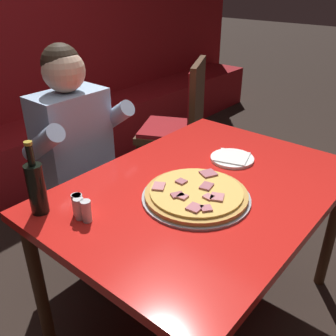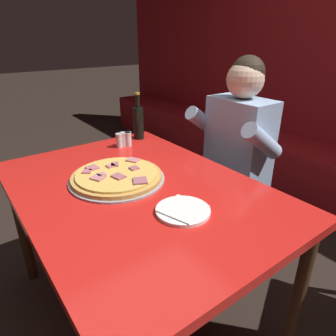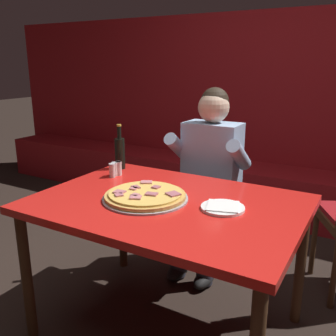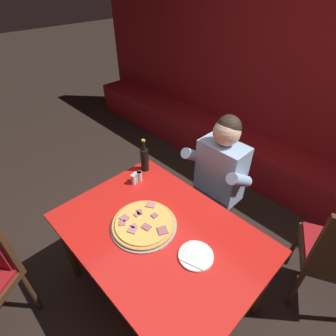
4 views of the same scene
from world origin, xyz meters
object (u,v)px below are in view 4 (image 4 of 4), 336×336
beer_bottle (145,159)px  diner_seated_blue_shirt (213,182)px  shaker_parmesan (140,177)px  shaker_red_pepper_flakes (136,178)px  pizza (144,224)px  main_dining_table (159,239)px  shaker_black_pepper (140,177)px  shaker_oregano (133,180)px  plate_white_paper (196,256)px

beer_bottle → diner_seated_blue_shirt: 0.60m
shaker_parmesan → shaker_red_pepper_flakes: bearing=-113.0°
pizza → beer_bottle: (-0.46, 0.40, 0.09)m
main_dining_table → diner_seated_blue_shirt: (-0.09, 0.69, 0.02)m
beer_bottle → diner_seated_blue_shirt: size_ratio=0.23×
shaker_black_pepper → shaker_parmesan: size_ratio=1.00×
pizza → beer_bottle: bearing=138.8°
shaker_red_pepper_flakes → shaker_oregano: bearing=-78.7°
main_dining_table → pizza: pizza is taller
plate_white_paper → diner_seated_blue_shirt: size_ratio=0.16×
beer_bottle → plate_white_paper: bearing=-21.1°
pizza → shaker_black_pepper: 0.46m
shaker_oregano → shaker_parmesan: bearing=85.1°
shaker_black_pepper → pizza: bearing=-36.1°
pizza → diner_seated_blue_shirt: size_ratio=0.34×
beer_bottle → shaker_parmesan: bearing=-56.5°
shaker_parmesan → shaker_red_pepper_flakes: 0.03m
plate_white_paper → shaker_red_pepper_flakes: bearing=167.2°
beer_bottle → shaker_oregano: bearing=-67.5°
main_dining_table → shaker_oregano: shaker_oregano is taller
beer_bottle → diner_seated_blue_shirt: (0.47, 0.33, -0.16)m
pizza → diner_seated_blue_shirt: bearing=88.8°
main_dining_table → shaker_parmesan: shaker_parmesan is taller
plate_white_paper → pizza: bearing=-169.8°
pizza → plate_white_paper: 0.40m
main_dining_table → beer_bottle: size_ratio=4.58×
plate_white_paper → beer_bottle: 0.92m
shaker_parmesan → shaker_oregano: (-0.01, -0.06, 0.00)m
shaker_red_pepper_flakes → diner_seated_blue_shirt: size_ratio=0.07×
plate_white_paper → diner_seated_blue_shirt: 0.77m
shaker_parmesan → shaker_oregano: same height
main_dining_table → plate_white_paper: plate_white_paper is taller
plate_white_paper → shaker_black_pepper: size_ratio=2.44×
shaker_black_pepper → shaker_red_pepper_flakes: (-0.01, -0.02, 0.00)m
shaker_black_pepper → shaker_parmesan: same height
main_dining_table → shaker_red_pepper_flakes: 0.55m
main_dining_table → shaker_oregano: 0.53m
shaker_black_pepper → main_dining_table: bearing=-25.8°
beer_bottle → shaker_black_pepper: 0.17m
pizza → shaker_oregano: shaker_oregano is taller
shaker_black_pepper → plate_white_paper: bearing=-14.7°
shaker_oregano → plate_white_paper: bearing=-10.6°
shaker_red_pepper_flakes → plate_white_paper: bearing=-12.8°
pizza → shaker_parmesan: (-0.38, 0.28, 0.02)m
pizza → shaker_parmesan: 0.47m
pizza → shaker_red_pepper_flakes: bearing=147.2°
main_dining_table → plate_white_paper: size_ratio=6.37×
beer_bottle → pizza: bearing=-41.2°
shaker_black_pepper → shaker_parmesan: (-0.00, 0.00, 0.00)m
shaker_black_pepper → diner_seated_blue_shirt: (0.39, 0.46, -0.09)m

